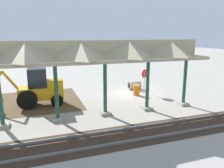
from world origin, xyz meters
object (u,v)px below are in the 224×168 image
(concrete_pipe, at_px, (134,85))
(traffic_barrel, at_px, (136,90))
(backhoe, at_px, (39,89))
(stop_sign, at_px, (144,76))

(concrete_pipe, bearing_deg, traffic_barrel, 69.95)
(concrete_pipe, relative_size, traffic_barrel, 1.28)
(backhoe, relative_size, concrete_pipe, 4.60)
(stop_sign, distance_m, concrete_pipe, 2.09)
(stop_sign, distance_m, backhoe, 9.02)
(concrete_pipe, bearing_deg, stop_sign, 94.86)
(backhoe, xyz_separation_m, concrete_pipe, (-8.86, -2.18, -0.83))
(stop_sign, height_order, traffic_barrel, stop_sign)
(stop_sign, bearing_deg, traffic_barrel, 15.29)
(stop_sign, bearing_deg, concrete_pipe, -85.14)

